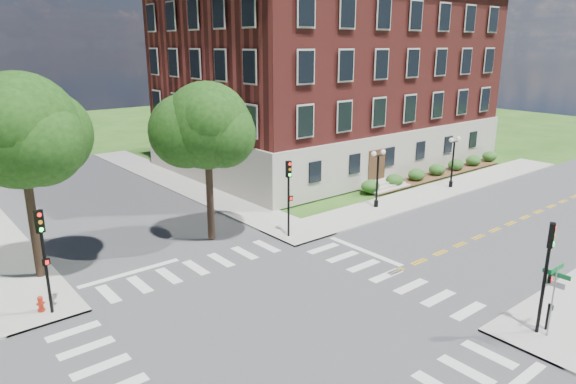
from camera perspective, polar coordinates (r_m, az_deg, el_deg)
ground at (r=23.11m, az=-1.11°, el=-14.15°), size 160.00×160.00×0.00m
road_ew at (r=23.11m, az=-1.11°, el=-14.14°), size 90.00×12.00×0.01m
road_ns at (r=23.11m, az=-1.11°, el=-14.14°), size 12.00×90.00×0.01m
sidewalk_ne at (r=43.22m, az=2.26°, el=0.53°), size 34.00×34.00×0.12m
crosswalk_east at (r=27.63m, az=10.85°, el=-9.13°), size 2.20×10.20×0.02m
stop_bar_east at (r=30.52m, az=8.47°, el=-6.51°), size 0.40×5.50×0.00m
main_building at (r=52.46m, az=4.67°, el=12.43°), size 30.60×22.40×16.50m
shrub_row at (r=48.83m, az=16.16°, el=1.65°), size 18.00×2.00×1.30m
tree_c at (r=27.79m, az=-27.63°, el=6.02°), size 5.63×5.63×10.38m
tree_d at (r=30.39m, az=-9.01°, el=7.26°), size 5.11×5.11×9.55m
traffic_signal_se at (r=23.14m, az=26.86°, el=-7.17°), size 0.38×0.46×4.80m
traffic_signal_ne at (r=31.16m, az=0.08°, el=0.35°), size 0.35×0.39×4.80m
traffic_signal_nw at (r=24.56m, az=-25.54°, el=-5.70°), size 0.37×0.44×4.80m
twin_lamp_west at (r=37.72m, az=9.91°, el=1.86°), size 1.36×0.36×4.23m
twin_lamp_east at (r=44.63m, az=17.86°, el=3.52°), size 1.36×0.36×4.23m
street_sign_pole at (r=23.39m, az=27.50°, el=-9.37°), size 1.10×1.10×3.10m
push_button_post at (r=24.47m, az=26.94°, el=-12.10°), size 0.14×0.21×1.20m
fire_hydrant at (r=25.95m, az=-25.78°, el=-11.15°), size 0.35×0.35×0.75m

